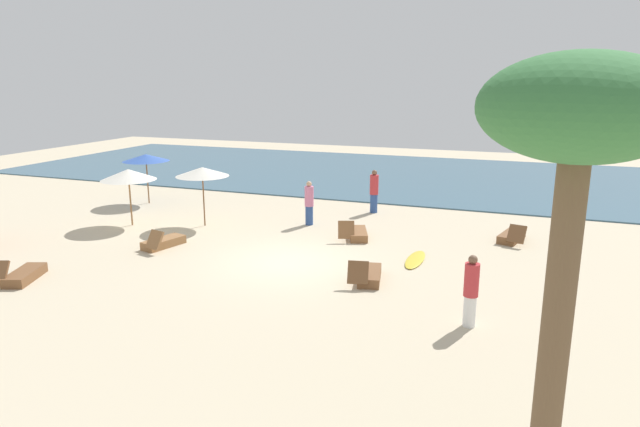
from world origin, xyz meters
TOP-DOWN VIEW (x-y plane):
  - ground_plane at (0.00, 0.00)m, footprint 60.00×60.00m
  - ocean_water at (0.00, 17.00)m, footprint 48.00×16.00m
  - umbrella_0 at (-9.44, 5.49)m, footprint 2.07×2.07m
  - umbrella_2 at (-4.85, 2.91)m, footprint 2.04×2.04m
  - umbrella_3 at (-7.56, 1.97)m, footprint 2.10×2.10m
  - lounger_0 at (6.46, 4.87)m, footprint 0.98×1.75m
  - lounger_1 at (-6.42, -4.19)m, footprint 1.14×1.77m
  - lounger_2 at (-4.64, -0.08)m, footprint 0.97×1.74m
  - lounger_3 at (2.80, -0.76)m, footprint 0.91×1.73m
  - lounger_4 at (1.23, 3.30)m, footprint 1.11×1.74m
  - person_0 at (5.78, -2.79)m, footprint 0.48×0.48m
  - person_1 at (-1.08, 4.46)m, footprint 0.42×0.42m
  - person_2 at (0.75, 7.33)m, footprint 0.51×0.51m
  - palm_0 at (7.26, -8.07)m, footprint 2.35×2.35m
  - surfboard at (3.69, 1.52)m, footprint 0.53×1.93m

SIDE VIEW (x-z plane):
  - ground_plane at x=0.00m, z-range 0.00..0.00m
  - ocean_water at x=0.00m, z-range 0.00..0.06m
  - surfboard at x=3.69m, z-range 0.00..0.07m
  - lounger_1 at x=-6.42m, z-range -0.18..0.52m
  - lounger_0 at x=6.46m, z-range -0.19..0.53m
  - lounger_2 at x=-4.64m, z-range -0.20..0.54m
  - lounger_3 at x=2.80m, z-range -0.20..0.54m
  - lounger_4 at x=1.23m, z-range -0.20..0.54m
  - person_0 at x=5.78m, z-range 0.01..1.73m
  - person_1 at x=-1.08m, z-range 0.01..1.74m
  - person_2 at x=0.75m, z-range 0.01..1.85m
  - umbrella_3 at x=-7.56m, z-range 0.89..3.11m
  - umbrella_0 at x=-9.44m, z-range 0.97..3.23m
  - umbrella_2 at x=-4.85m, z-range 0.97..3.27m
  - palm_0 at x=7.26m, z-range 2.06..7.98m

